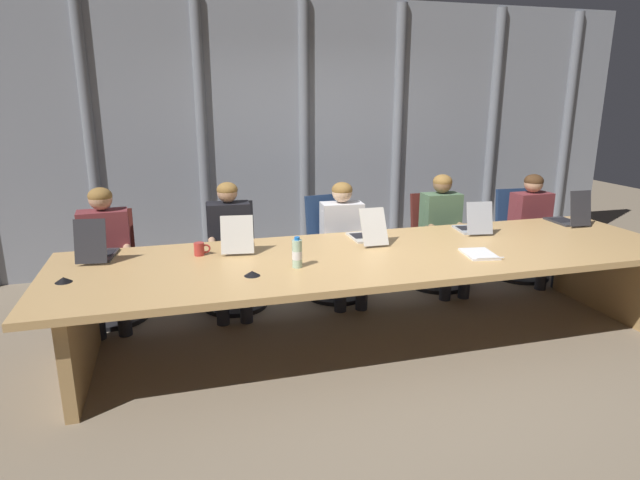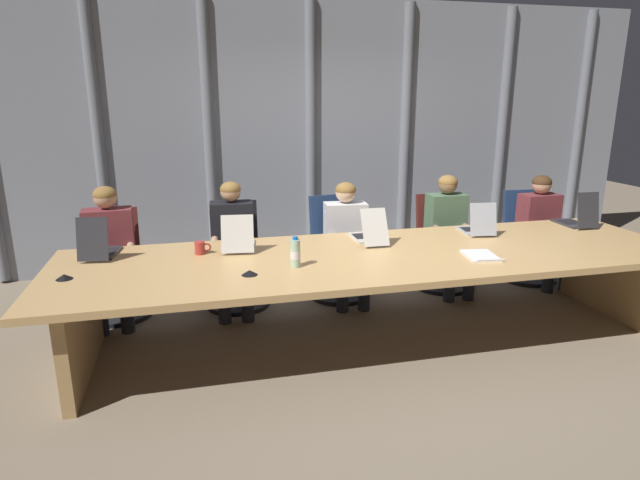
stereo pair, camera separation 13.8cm
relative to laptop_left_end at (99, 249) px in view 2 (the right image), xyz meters
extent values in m
plane|color=#7F705B|center=(2.09, -0.42, -0.79)|extent=(16.04, 16.04, 0.00)
cube|color=tan|center=(2.09, -0.42, -0.09)|extent=(4.88, 1.38, 0.05)
cube|color=black|center=(2.09, -0.42, -0.15)|extent=(4.15, 0.10, 0.06)
cube|color=tan|center=(-0.10, -0.42, -0.45)|extent=(0.08, 1.18, 0.67)
cube|color=tan|center=(4.28, -0.42, -0.45)|extent=(0.08, 1.18, 0.67)
cube|color=gray|center=(2.09, 1.85, 0.68)|extent=(8.02, 0.10, 2.93)
cylinder|color=slate|center=(-0.20, 1.80, 0.68)|extent=(0.12, 0.12, 2.87)
cylinder|color=slate|center=(0.92, 1.80, 0.68)|extent=(0.12, 0.12, 2.87)
cylinder|color=slate|center=(2.05, 1.80, 0.68)|extent=(0.12, 0.12, 2.87)
cylinder|color=slate|center=(3.18, 1.80, 0.68)|extent=(0.12, 0.12, 2.87)
cylinder|color=slate|center=(4.46, 1.80, 0.68)|extent=(0.12, 0.12, 2.87)
cylinder|color=slate|center=(5.55, 1.80, 0.68)|extent=(0.12, 0.12, 2.87)
cube|color=#2D2D33|center=(0.01, 0.06, -0.05)|extent=(0.26, 0.36, 0.02)
cube|color=black|center=(0.01, 0.09, -0.04)|extent=(0.21, 0.21, 0.00)
cube|color=#2D2D33|center=(-0.02, -0.14, 0.11)|extent=(0.23, 0.11, 0.31)
cube|color=black|center=(-0.02, -0.13, 0.11)|extent=(0.20, 0.09, 0.28)
cube|color=beige|center=(1.05, 0.05, -0.05)|extent=(0.28, 0.34, 0.02)
cube|color=black|center=(1.05, 0.07, -0.04)|extent=(0.23, 0.20, 0.00)
cube|color=beige|center=(1.02, -0.16, 0.09)|extent=(0.26, 0.14, 0.28)
cube|color=black|center=(1.02, -0.15, 0.09)|extent=(0.23, 0.12, 0.25)
cube|color=beige|center=(2.11, 0.02, -0.05)|extent=(0.21, 0.33, 0.02)
cube|color=black|center=(2.11, 0.05, -0.04)|extent=(0.18, 0.18, 0.00)
cube|color=beige|center=(2.11, -0.21, 0.09)|extent=(0.21, 0.15, 0.28)
cube|color=black|center=(2.11, -0.21, 0.10)|extent=(0.19, 0.13, 0.25)
cube|color=#A8ADB7|center=(3.14, 0.02, -0.05)|extent=(0.27, 0.33, 0.02)
cube|color=black|center=(3.14, 0.04, -0.04)|extent=(0.22, 0.19, 0.00)
cube|color=#A8ADB7|center=(3.11, -0.16, 0.09)|extent=(0.24, 0.10, 0.28)
cube|color=black|center=(3.11, -0.16, 0.09)|extent=(0.21, 0.09, 0.25)
cube|color=#2D2D33|center=(4.18, 0.05, -0.05)|extent=(0.23, 0.35, 0.02)
cube|color=black|center=(4.18, 0.08, -0.04)|extent=(0.19, 0.20, 0.00)
cube|color=#2D2D33|center=(4.17, -0.15, 0.12)|extent=(0.22, 0.08, 0.32)
cube|color=black|center=(4.17, -0.14, 0.12)|extent=(0.19, 0.06, 0.29)
cube|color=#511E19|center=(0.00, 0.59, -0.37)|extent=(0.49, 0.49, 0.08)
cube|color=#511E19|center=(-0.01, 0.81, -0.09)|extent=(0.44, 0.13, 0.48)
cylinder|color=#262628|center=(0.00, 0.59, -0.58)|extent=(0.05, 0.05, 0.34)
cylinder|color=black|center=(0.00, 0.59, -0.77)|extent=(0.60, 0.60, 0.04)
cube|color=black|center=(1.06, 0.59, -0.37)|extent=(0.50, 0.50, 0.08)
cube|color=black|center=(1.07, 0.81, -0.08)|extent=(0.44, 0.14, 0.49)
cylinder|color=#262628|center=(1.06, 0.59, -0.58)|extent=(0.05, 0.05, 0.34)
cylinder|color=black|center=(1.06, 0.59, -0.77)|extent=(0.60, 0.60, 0.04)
cube|color=navy|center=(2.06, 0.59, -0.37)|extent=(0.55, 0.55, 0.08)
cube|color=navy|center=(2.02, 0.81, -0.08)|extent=(0.45, 0.19, 0.51)
cylinder|color=#262628|center=(2.06, 0.59, -0.58)|extent=(0.05, 0.05, 0.34)
cylinder|color=black|center=(2.06, 0.59, -0.77)|extent=(0.60, 0.60, 0.04)
cube|color=#511E19|center=(3.16, 0.59, -0.37)|extent=(0.49, 0.49, 0.08)
cube|color=#511E19|center=(3.15, 0.81, -0.09)|extent=(0.43, 0.12, 0.47)
cylinder|color=#262628|center=(3.16, 0.59, -0.58)|extent=(0.05, 0.05, 0.34)
cylinder|color=black|center=(3.16, 0.59, -0.77)|extent=(0.60, 0.60, 0.04)
cube|color=navy|center=(4.16, 0.59, -0.37)|extent=(0.51, 0.51, 0.08)
cube|color=navy|center=(4.17, 0.81, -0.10)|extent=(0.44, 0.14, 0.47)
cylinder|color=#262628|center=(4.16, 0.59, -0.58)|extent=(0.05, 0.05, 0.34)
cylinder|color=black|center=(4.16, 0.59, -0.77)|extent=(0.60, 0.60, 0.04)
cube|color=brown|center=(-0.01, 0.57, -0.07)|extent=(0.42, 0.25, 0.52)
sphere|color=tan|center=(-0.01, 0.57, 0.29)|extent=(0.19, 0.19, 0.19)
ellipsoid|color=olive|center=(-0.01, 0.57, 0.31)|extent=(0.19, 0.19, 0.14)
cylinder|color=brown|center=(0.16, 0.59, 0.00)|extent=(0.08, 0.14, 0.27)
cylinder|color=tan|center=(0.18, 0.38, -0.12)|extent=(0.08, 0.30, 0.06)
cylinder|color=brown|center=(-0.18, 0.56, 0.00)|extent=(0.08, 0.14, 0.27)
cylinder|color=tan|center=(-0.16, 0.35, -0.12)|extent=(0.08, 0.30, 0.06)
cylinder|color=#262833|center=(0.11, 0.38, -0.36)|extent=(0.16, 0.41, 0.13)
cylinder|color=#262833|center=(0.12, 0.20, -0.57)|extent=(0.11, 0.11, 0.44)
cylinder|color=#262833|center=(-0.09, 0.37, -0.36)|extent=(0.16, 0.41, 0.13)
cylinder|color=#262833|center=(-0.08, 0.19, -0.57)|extent=(0.11, 0.11, 0.44)
cube|color=black|center=(1.04, 0.57, -0.07)|extent=(0.39, 0.24, 0.53)
sphere|color=tan|center=(1.04, 0.57, 0.29)|extent=(0.18, 0.18, 0.18)
ellipsoid|color=olive|center=(1.04, 0.57, 0.32)|extent=(0.18, 0.18, 0.13)
cylinder|color=black|center=(1.19, 0.56, 0.01)|extent=(0.08, 0.14, 0.27)
cylinder|color=tan|center=(1.18, 0.35, -0.11)|extent=(0.08, 0.30, 0.06)
cylinder|color=black|center=(0.88, 0.58, 0.01)|extent=(0.08, 0.14, 0.27)
cylinder|color=tan|center=(0.87, 0.37, -0.11)|extent=(0.08, 0.30, 0.06)
cylinder|color=#262833|center=(1.12, 0.37, -0.36)|extent=(0.15, 0.41, 0.13)
cylinder|color=#262833|center=(1.11, 0.19, -0.57)|extent=(0.11, 0.11, 0.44)
cylinder|color=#262833|center=(0.92, 0.38, -0.36)|extent=(0.15, 0.41, 0.13)
cylinder|color=#262833|center=(0.91, 0.20, -0.57)|extent=(0.11, 0.11, 0.44)
cube|color=silver|center=(2.10, 0.57, -0.09)|extent=(0.40, 0.25, 0.47)
sphere|color=beige|center=(2.10, 0.57, 0.24)|extent=(0.19, 0.19, 0.19)
ellipsoid|color=olive|center=(2.10, 0.57, 0.27)|extent=(0.20, 0.20, 0.14)
cylinder|color=silver|center=(2.26, 0.56, -0.05)|extent=(0.08, 0.14, 0.27)
cylinder|color=beige|center=(2.25, 0.35, -0.17)|extent=(0.08, 0.30, 0.06)
cylinder|color=silver|center=(1.93, 0.59, -0.05)|extent=(0.08, 0.14, 0.27)
cylinder|color=beige|center=(1.92, 0.38, -0.17)|extent=(0.08, 0.30, 0.06)
cylinder|color=#262833|center=(2.18, 0.37, -0.36)|extent=(0.16, 0.41, 0.13)
cylinder|color=#262833|center=(2.17, 0.19, -0.57)|extent=(0.11, 0.11, 0.44)
cylinder|color=#262833|center=(1.99, 0.38, -0.36)|extent=(0.16, 0.41, 0.13)
cylinder|color=#262833|center=(1.97, 0.20, -0.57)|extent=(0.11, 0.11, 0.44)
cube|color=#4C6B4C|center=(3.14, 0.57, -0.08)|extent=(0.37, 0.23, 0.51)
sphere|color=#8C6647|center=(3.14, 0.57, 0.28)|extent=(0.18, 0.18, 0.18)
ellipsoid|color=olive|center=(3.14, 0.57, 0.30)|extent=(0.19, 0.19, 0.14)
cylinder|color=#4C6B4C|center=(3.29, 0.57, -0.01)|extent=(0.07, 0.14, 0.27)
cylinder|color=#8C6647|center=(3.29, 0.36, -0.13)|extent=(0.07, 0.30, 0.06)
cylinder|color=#4C6B4C|center=(2.99, 0.58, -0.01)|extent=(0.07, 0.14, 0.27)
cylinder|color=#8C6647|center=(2.98, 0.37, -0.13)|extent=(0.07, 0.30, 0.06)
cylinder|color=#262833|center=(3.23, 0.37, -0.36)|extent=(0.14, 0.40, 0.13)
cylinder|color=#262833|center=(3.23, 0.19, -0.57)|extent=(0.11, 0.11, 0.44)
cylinder|color=#262833|center=(3.03, 0.38, -0.36)|extent=(0.14, 0.40, 0.13)
cylinder|color=#262833|center=(3.03, 0.20, -0.57)|extent=(0.11, 0.11, 0.44)
cube|color=brown|center=(4.19, 0.57, -0.10)|extent=(0.40, 0.23, 0.46)
sphere|color=tan|center=(4.19, 0.57, 0.23)|extent=(0.19, 0.19, 0.19)
ellipsoid|color=#472D19|center=(4.19, 0.57, 0.26)|extent=(0.19, 0.19, 0.14)
cylinder|color=brown|center=(4.36, 0.58, -0.06)|extent=(0.07, 0.14, 0.27)
cylinder|color=tan|center=(4.37, 0.37, -0.17)|extent=(0.07, 0.30, 0.06)
cylinder|color=brown|center=(4.03, 0.57, -0.06)|extent=(0.07, 0.14, 0.27)
cylinder|color=tan|center=(4.03, 0.36, -0.17)|extent=(0.07, 0.30, 0.06)
cylinder|color=#262833|center=(4.30, 0.38, -0.36)|extent=(0.14, 0.40, 0.13)
cylinder|color=#262833|center=(4.31, 0.20, -0.57)|extent=(0.11, 0.11, 0.44)
cylinder|color=#262833|center=(4.10, 0.37, -0.36)|extent=(0.14, 0.40, 0.13)
cylinder|color=#262833|center=(4.11, 0.19, -0.57)|extent=(0.11, 0.11, 0.44)
cylinder|color=#ADD1B2|center=(1.39, -0.59, 0.04)|extent=(0.07, 0.07, 0.20)
cylinder|color=white|center=(1.39, -0.59, 0.03)|extent=(0.07, 0.07, 0.06)
cylinder|color=blue|center=(1.39, -0.59, 0.15)|extent=(0.04, 0.04, 0.02)
cylinder|color=#B2332D|center=(0.74, -0.11, -0.01)|extent=(0.08, 0.08, 0.10)
torus|color=#B2332D|center=(0.79, -0.11, -0.01)|extent=(0.07, 0.01, 0.07)
cone|color=black|center=(1.05, -0.69, -0.05)|extent=(0.11, 0.11, 0.03)
cone|color=black|center=(-0.15, -0.49, -0.05)|extent=(0.11, 0.11, 0.03)
cube|color=silver|center=(2.80, -0.68, -0.06)|extent=(0.26, 0.33, 0.02)
cylinder|color=silver|center=(2.80, -0.83, -0.04)|extent=(0.21, 0.04, 0.01)
camera|label=1|loc=(0.57, -4.07, 1.11)|focal=29.68mm
camera|label=2|loc=(0.71, -4.11, 1.11)|focal=29.68mm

